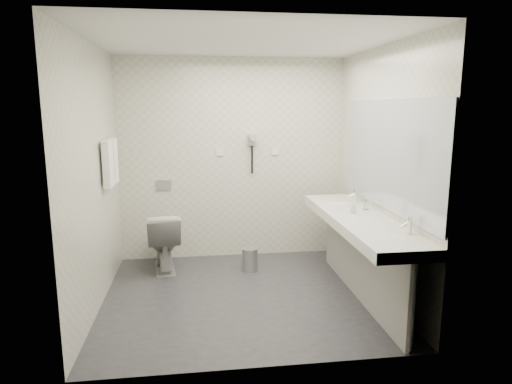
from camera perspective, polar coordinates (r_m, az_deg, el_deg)
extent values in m
plane|color=#2A2B30|center=(4.73, -1.60, -13.00)|extent=(2.80, 2.80, 0.00)
plane|color=silver|center=(4.36, -1.78, 18.61)|extent=(2.80, 2.80, 0.00)
plane|color=beige|center=(5.66, -3.07, 4.12)|extent=(2.80, 0.00, 2.80)
plane|color=beige|center=(3.10, 0.84, -1.42)|extent=(2.80, 0.00, 2.80)
plane|color=beige|center=(4.45, -19.92, 1.67)|extent=(0.00, 2.60, 2.60)
plane|color=beige|center=(4.73, 15.46, 2.42)|extent=(0.00, 2.60, 2.60)
cube|color=silver|center=(4.53, 12.95, -3.62)|extent=(0.55, 2.20, 0.10)
cube|color=gray|center=(4.66, 13.02, -8.68)|extent=(0.03, 2.15, 0.75)
cylinder|color=silver|center=(3.79, 19.12, -13.67)|extent=(0.06, 0.06, 0.75)
cylinder|color=silver|center=(5.61, 9.57, -5.21)|extent=(0.06, 0.06, 0.75)
cube|color=#B2BCC6|center=(4.52, 16.40, 4.56)|extent=(0.02, 2.20, 1.05)
ellipsoid|color=silver|center=(3.94, 16.28, -5.43)|extent=(0.40, 0.31, 0.05)
ellipsoid|color=silver|center=(5.12, 10.43, -1.47)|extent=(0.40, 0.31, 0.05)
cylinder|color=silver|center=(4.00, 18.91, -4.01)|extent=(0.04, 0.04, 0.15)
cylinder|color=silver|center=(5.16, 12.52, -0.42)|extent=(0.04, 0.04, 0.15)
imported|color=silver|center=(4.60, 12.21, -1.98)|extent=(0.05, 0.05, 0.12)
cylinder|color=silver|center=(4.81, 13.79, -1.60)|extent=(0.06, 0.06, 0.10)
imported|color=silver|center=(5.42, -11.68, -6.12)|extent=(0.47, 0.73, 0.70)
cube|color=#B2B5BA|center=(5.68, -11.61, 0.89)|extent=(0.18, 0.02, 0.12)
cylinder|color=#B2B5BA|center=(5.34, -0.78, -8.63)|extent=(0.22, 0.22, 0.26)
cylinder|color=#B2B5BA|center=(5.30, -0.79, -7.24)|extent=(0.18, 0.18, 0.02)
cylinder|color=silver|center=(4.95, -18.25, 6.13)|extent=(0.02, 0.62, 0.02)
cube|color=white|center=(4.83, -18.28, 3.40)|extent=(0.07, 0.24, 0.48)
cube|color=white|center=(5.10, -17.72, 3.80)|extent=(0.07, 0.24, 0.48)
cube|color=#95979B|center=(5.63, -0.52, 6.66)|extent=(0.10, 0.04, 0.14)
cylinder|color=#95979B|center=(5.56, -0.43, 6.92)|extent=(0.08, 0.14, 0.08)
cylinder|color=black|center=(5.64, -0.50, 4.12)|extent=(0.02, 0.02, 0.35)
cube|color=silver|center=(5.62, -4.60, 5.09)|extent=(0.09, 0.02, 0.09)
cube|color=silver|center=(5.70, 2.46, 5.19)|extent=(0.09, 0.02, 0.09)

